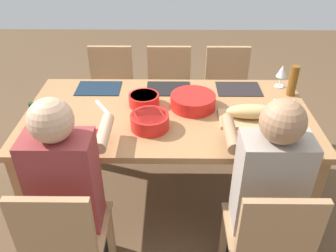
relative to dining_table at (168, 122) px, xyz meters
The scene contains 24 objects.
ground_plane 0.66m from the dining_table, ahead, with size 8.00×8.00×0.00m, color brown.
dining_table is the anchor object (origin of this frame).
chair_near_left 0.98m from the dining_table, 122.50° to the right, with size 0.40×0.40×0.85m.
chair_near_right 0.98m from the dining_table, 57.50° to the right, with size 0.40×0.40×0.85m.
chair_far_left 0.98m from the dining_table, 122.50° to the left, with size 0.40×0.40×0.85m.
diner_far_left 0.81m from the dining_table, 129.47° to the left, with size 0.41×0.53×1.20m.
chair_near_center 0.83m from the dining_table, 90.00° to the right, with size 0.40×0.40×0.85m.
chair_far_right 0.98m from the dining_table, 57.50° to the left, with size 0.40×0.40×0.85m.
diner_far_right 0.81m from the dining_table, 50.53° to the left, with size 0.41×0.53×1.20m.
serving_bowl_greens 0.22m from the dining_table, 158.68° to the right, with size 0.30×0.30×0.09m.
serving_bowl_pasta 0.25m from the dining_table, 59.91° to the left, with size 0.24×0.24×0.09m.
serving_bowl_salad 0.22m from the dining_table, 29.72° to the right, with size 0.21×0.21×0.08m.
cutting_board 0.54m from the dining_table, 169.28° to the left, with size 0.40×0.22×0.02m, color tan.
bread_loaf 0.55m from the dining_table, 169.28° to the left, with size 0.32×0.11×0.09m, color tan.
wine_bottle 0.84m from the dining_table, 29.51° to the left, with size 0.08×0.08×0.29m.
beer_bottle 0.93m from the dining_table, 164.04° to the right, with size 0.06×0.06×0.22m, color brown.
wine_glass 0.93m from the dining_table, 155.28° to the right, with size 0.08×0.08×0.17m.
placemat_near_left 0.62m from the dining_table, 147.49° to the right, with size 0.32×0.23×0.01m, color black.
placemat_near_right 0.62m from the dining_table, 32.51° to the right, with size 0.32×0.23×0.01m, color #142333.
fork_far_left 0.51m from the dining_table, 138.84° to the left, with size 0.02×0.17×0.01m, color silver.
placemat_near_center 0.34m from the dining_table, 90.00° to the right, with size 0.32×0.23×0.01m, color black.
placemat_far_right 0.62m from the dining_table, 32.51° to the left, with size 0.32×0.23×0.01m, color maroon.
carving_knife 0.45m from the dining_table, ahead, with size 0.23×0.02×0.01m, color silver.
napkin_stack 0.80m from the dining_table, behind, with size 0.14×0.14×0.02m, color white.
Camera 1 is at (-0.02, 1.98, 1.93)m, focal length 37.47 mm.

